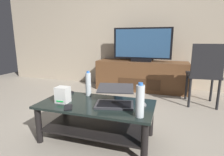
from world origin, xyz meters
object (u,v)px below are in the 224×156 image
object	(u,v)px
coffee_table	(96,114)
cell_phone	(68,107)
television	(142,45)
media_cabinet	(141,76)
tv_remote	(142,103)
soundbar_remote	(67,93)
water_bottle_near	(140,101)
water_bottle_far	(88,84)
laptop	(115,98)
router_box	(63,95)
dining_chair	(204,72)

from	to	relation	value
coffee_table	cell_phone	xyz separation A→B (m)	(-0.20, -0.19, 0.13)
television	media_cabinet	bearing A→B (deg)	90.00
tv_remote	media_cabinet	bearing A→B (deg)	74.26
media_cabinet	soundbar_remote	size ratio (longest dim) A/B	10.91
water_bottle_near	television	bearing A→B (deg)	98.42
soundbar_remote	tv_remote	bearing A→B (deg)	12.37
water_bottle_near	water_bottle_far	world-z (taller)	water_bottle_near
water_bottle_near	water_bottle_far	distance (m)	0.75
laptop	tv_remote	world-z (taller)	laptop
television	laptop	bearing A→B (deg)	-88.94
router_box	soundbar_remote	world-z (taller)	router_box
coffee_table	dining_chair	distance (m)	1.79
water_bottle_near	cell_phone	size ratio (longest dim) A/B	2.03
cell_phone	soundbar_remote	xyz separation A→B (m)	(-0.23, 0.36, 0.01)
television	water_bottle_far	world-z (taller)	television
media_cabinet	cell_phone	xyz separation A→B (m)	(-0.34, -2.15, 0.10)
coffee_table	water_bottle_near	bearing A→B (deg)	-21.99
water_bottle_far	cell_phone	distance (m)	0.42
coffee_table	dining_chair	size ratio (longest dim) A/B	1.20
coffee_table	router_box	xyz separation A→B (m)	(-0.33, -0.08, 0.20)
router_box	water_bottle_far	distance (m)	0.33
water_bottle_near	cell_phone	xyz separation A→B (m)	(-0.65, -0.01, -0.13)
coffee_table	soundbar_remote	size ratio (longest dim) A/B	7.00
router_box	water_bottle_far	xyz separation A→B (m)	(0.15, 0.29, 0.05)
coffee_table	laptop	distance (m)	0.26
television	dining_chair	bearing A→B (deg)	-30.57
router_box	dining_chair	bearing A→B (deg)	43.61
cell_phone	laptop	bearing A→B (deg)	3.41
media_cabinet	water_bottle_far	xyz separation A→B (m)	(-0.32, -1.75, 0.23)
router_box	media_cabinet	bearing A→B (deg)	77.06
laptop	water_bottle_near	size ratio (longest dim) A/B	1.54
water_bottle_far	soundbar_remote	size ratio (longest dim) A/B	1.71
media_cabinet	soundbar_remote	distance (m)	1.88
television	router_box	xyz separation A→B (m)	(-0.47, -2.02, -0.42)
coffee_table	water_bottle_far	distance (m)	0.37
water_bottle_near	soundbar_remote	bearing A→B (deg)	158.28
television	cell_phone	bearing A→B (deg)	-99.05
television	cell_phone	distance (m)	2.21
media_cabinet	water_bottle_far	size ratio (longest dim) A/B	6.36
media_cabinet	dining_chair	bearing A→B (deg)	-31.47
laptop	water_bottle_near	world-z (taller)	water_bottle_near
router_box	water_bottle_near	distance (m)	0.79
water_bottle_far	media_cabinet	bearing A→B (deg)	79.54
router_box	laptop	bearing A→B (deg)	13.65
router_box	cell_phone	world-z (taller)	router_box
coffee_table	water_bottle_near	distance (m)	0.56
laptop	cell_phone	world-z (taller)	laptop
dining_chair	router_box	xyz separation A→B (m)	(-1.49, -1.41, -0.07)
water_bottle_far	soundbar_remote	xyz separation A→B (m)	(-0.25, -0.04, -0.12)
water_bottle_near	laptop	bearing A→B (deg)	140.47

